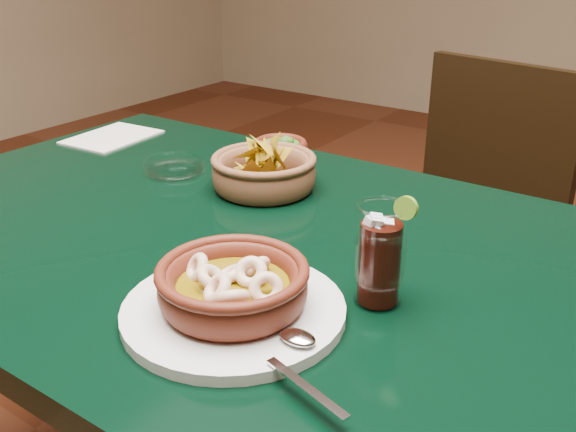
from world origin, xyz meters
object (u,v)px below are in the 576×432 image
Objects in this scene: dining_table at (224,282)px; dining_chair at (460,237)px; chip_basket at (264,172)px; shrimp_plate at (233,292)px; cola_drink at (380,256)px.

dining_chair is at bearing 78.84° from dining_table.
chip_basket is at bearing -108.05° from dining_chair.
shrimp_plate is 2.35× the size of cola_drink.
shrimp_plate is at bearing -134.37° from cola_drink.
dining_table is 1.34× the size of dining_chair.
dining_table is 0.21m from chip_basket.
chip_basket is 1.48× the size of cola_drink.
cola_drink reaches higher than dining_table.
dining_chair is 6.13× the size of cola_drink.
chip_basket is at bearing 147.09° from cola_drink.
dining_chair is (0.14, 0.71, -0.16)m from dining_table.
dining_chair is at bearing 92.46° from shrimp_plate.
chip_basket is (-0.18, -0.54, 0.29)m from dining_chair.
dining_table is at bearing -76.63° from chip_basket.
cola_drink is at bearing -78.09° from dining_chair.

